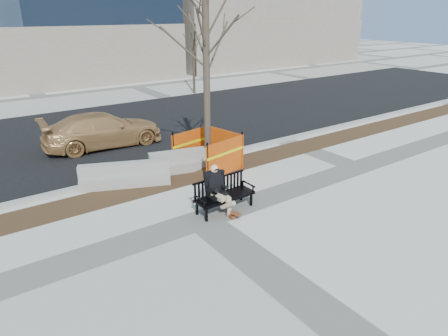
{
  "coord_description": "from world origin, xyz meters",
  "views": [
    {
      "loc": [
        -4.57,
        -7.52,
        4.92
      ],
      "look_at": [
        1.18,
        0.68,
        0.91
      ],
      "focal_mm": 31.61,
      "sensor_mm": 36.0,
      "label": 1
    }
  ],
  "objects_px": {
    "bench": "(225,210)",
    "jersey_barrier_right": "(189,170)",
    "seated_man": "(217,212)",
    "jersey_barrier_left": "(126,186)",
    "sedan": "(105,146)",
    "tree_fence": "(208,168)"
  },
  "relations": [
    {
      "from": "sedan",
      "to": "jersey_barrier_left",
      "type": "relative_size",
      "value": 1.71
    },
    {
      "from": "bench",
      "to": "tree_fence",
      "type": "height_order",
      "value": "tree_fence"
    },
    {
      "from": "seated_man",
      "to": "sedan",
      "type": "relative_size",
      "value": 0.29
    },
    {
      "from": "bench",
      "to": "sedan",
      "type": "distance_m",
      "value": 7.08
    },
    {
      "from": "tree_fence",
      "to": "jersey_barrier_right",
      "type": "height_order",
      "value": "tree_fence"
    },
    {
      "from": "bench",
      "to": "jersey_barrier_left",
      "type": "bearing_deg",
      "value": 116.29
    },
    {
      "from": "bench",
      "to": "seated_man",
      "type": "relative_size",
      "value": 1.29
    },
    {
      "from": "sedan",
      "to": "jersey_barrier_right",
      "type": "bearing_deg",
      "value": -158.19
    },
    {
      "from": "seated_man",
      "to": "jersey_barrier_right",
      "type": "relative_size",
      "value": 0.5
    },
    {
      "from": "jersey_barrier_left",
      "to": "jersey_barrier_right",
      "type": "bearing_deg",
      "value": 22.04
    },
    {
      "from": "bench",
      "to": "jersey_barrier_right",
      "type": "bearing_deg",
      "value": 76.58
    },
    {
      "from": "tree_fence",
      "to": "jersey_barrier_left",
      "type": "distance_m",
      "value": 2.8
    },
    {
      "from": "bench",
      "to": "sedan",
      "type": "bearing_deg",
      "value": 95.03
    },
    {
      "from": "sedan",
      "to": "jersey_barrier_left",
      "type": "xyz_separation_m",
      "value": [
        -0.78,
        -4.06,
        0.0
      ]
    },
    {
      "from": "seated_man",
      "to": "jersey_barrier_left",
      "type": "bearing_deg",
      "value": 113.03
    },
    {
      "from": "seated_man",
      "to": "jersey_barrier_right",
      "type": "height_order",
      "value": "seated_man"
    },
    {
      "from": "seated_man",
      "to": "tree_fence",
      "type": "relative_size",
      "value": 0.2
    },
    {
      "from": "tree_fence",
      "to": "sedan",
      "type": "bearing_deg",
      "value": 115.14
    },
    {
      "from": "sedan",
      "to": "tree_fence",
      "type": "bearing_deg",
      "value": -152.18
    },
    {
      "from": "seated_man",
      "to": "jersey_barrier_right",
      "type": "distance_m",
      "value": 3.05
    },
    {
      "from": "bench",
      "to": "seated_man",
      "type": "bearing_deg",
      "value": 168.65
    },
    {
      "from": "bench",
      "to": "tree_fence",
      "type": "xyz_separation_m",
      "value": [
        1.25,
        2.74,
        0.0
      ]
    }
  ]
}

